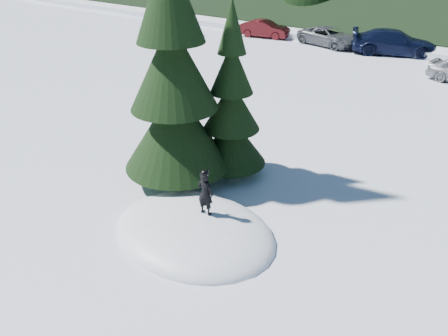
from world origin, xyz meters
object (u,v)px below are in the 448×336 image
Objects in this scene: child_skier at (205,193)px; spruce_short at (231,112)px; car_2 at (329,37)px; car_3 at (394,42)px; car_1 at (265,29)px; car_0 at (180,23)px; spruce_tall at (173,77)px.

spruce_short is at bearing -71.28° from child_skier.
car_3 is at bearing -73.32° from car_2.
car_3 reaches higher than car_1.
car_0 is 0.78× the size of car_3.
spruce_tall is 7.17× the size of child_skier.
car_2 is at bearing 102.67° from spruce_tall.
spruce_tall is at bearing -125.54° from spruce_short.
child_skier reaches higher than car_0.
spruce_tall is at bearing -115.37° from car_0.
spruce_short is 1.02× the size of car_3.
spruce_tall is at bearing -166.34° from car_1.
child_skier is at bearing -162.92° from car_1.
car_1 is at bearing 71.92° from car_3.
car_2 is at bearing -78.29° from child_skier.
spruce_short reaches higher than car_2.
car_2 is (-4.51, 20.07, -2.70)m from spruce_tall.
car_0 is 6.71m from car_1.
car_2 is 0.84× the size of car_3.
spruce_tall is 22.05m from car_1.
child_skier is 0.27× the size of car_2.
spruce_short is 19.01m from car_3.
child_skier is at bearing 164.64° from car_3.
spruce_tall reaches higher than car_1.
car_3 is (4.36, 0.26, 0.15)m from car_2.
child_skier is 0.32× the size of car_1.
car_3 is at bearing -89.42° from child_skier.
car_3 is at bearing 90.44° from spruce_tall.
car_1 is (6.23, 2.47, -0.08)m from car_0.
spruce_tall reaches higher than car_0.
spruce_short is 23.08m from car_0.
spruce_tall reaches higher than child_skier.
spruce_tall is at bearing -154.01° from car_2.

